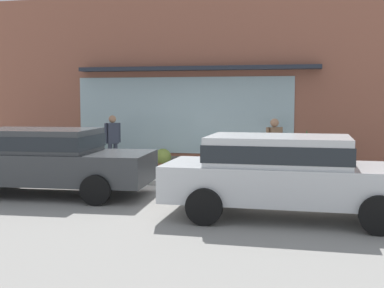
{
  "coord_description": "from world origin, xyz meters",
  "views": [
    {
      "loc": [
        3.18,
        -12.35,
        2.15
      ],
      "look_at": [
        0.23,
        1.2,
        0.91
      ],
      "focal_mm": 47.65,
      "sensor_mm": 36.0,
      "label": 1
    }
  ],
  "objects_px": {
    "pedestrian_passerby": "(113,138)",
    "potted_plant_window_right": "(241,164)",
    "potted_plant_low_front": "(306,153)",
    "potted_plant_trailing_edge": "(90,154)",
    "parked_car_dark_gray": "(44,157)",
    "potted_plant_by_entrance": "(349,157)",
    "parked_car_silver": "(286,171)",
    "potted_plant_near_hydrant": "(163,159)",
    "fire_hydrant": "(247,165)",
    "pedestrian_with_handbag": "(275,145)"
  },
  "relations": [
    {
      "from": "pedestrian_passerby",
      "to": "potted_plant_window_right",
      "type": "xyz_separation_m",
      "value": [
        3.72,
        0.8,
        -0.76
      ]
    },
    {
      "from": "potted_plant_low_front",
      "to": "potted_plant_trailing_edge",
      "type": "bearing_deg",
      "value": 178.2
    },
    {
      "from": "parked_car_dark_gray",
      "to": "potted_plant_by_entrance",
      "type": "xyz_separation_m",
      "value": [
        6.9,
        4.36,
        -0.33
      ]
    },
    {
      "from": "parked_car_silver",
      "to": "potted_plant_near_hydrant",
      "type": "bearing_deg",
      "value": 126.02
    },
    {
      "from": "parked_car_dark_gray",
      "to": "potted_plant_near_hydrant",
      "type": "xyz_separation_m",
      "value": [
        1.52,
        4.38,
        -0.51
      ]
    },
    {
      "from": "potted_plant_low_front",
      "to": "potted_plant_by_entrance",
      "type": "bearing_deg",
      "value": -2.87
    },
    {
      "from": "potted_plant_trailing_edge",
      "to": "parked_car_dark_gray",
      "type": "bearing_deg",
      "value": -78.55
    },
    {
      "from": "parked_car_silver",
      "to": "potted_plant_trailing_edge",
      "type": "distance_m",
      "value": 8.5
    },
    {
      "from": "potted_plant_near_hydrant",
      "to": "potted_plant_trailing_edge",
      "type": "bearing_deg",
      "value": 174.08
    },
    {
      "from": "parked_car_silver",
      "to": "fire_hydrant",
      "type": "bearing_deg",
      "value": 107.01
    },
    {
      "from": "pedestrian_with_handbag",
      "to": "parked_car_silver",
      "type": "xyz_separation_m",
      "value": [
        0.41,
        -4.03,
        -0.1
      ]
    },
    {
      "from": "pedestrian_with_handbag",
      "to": "potted_plant_trailing_edge",
      "type": "bearing_deg",
      "value": 126.66
    },
    {
      "from": "pedestrian_with_handbag",
      "to": "potted_plant_near_hydrant",
      "type": "distance_m",
      "value": 3.74
    },
    {
      "from": "pedestrian_with_handbag",
      "to": "pedestrian_passerby",
      "type": "height_order",
      "value": "pedestrian_passerby"
    },
    {
      "from": "pedestrian_with_handbag",
      "to": "parked_car_silver",
      "type": "distance_m",
      "value": 4.05
    },
    {
      "from": "parked_car_dark_gray",
      "to": "potted_plant_near_hydrant",
      "type": "height_order",
      "value": "parked_car_dark_gray"
    },
    {
      "from": "pedestrian_with_handbag",
      "to": "potted_plant_window_right",
      "type": "xyz_separation_m",
      "value": [
        -1.09,
        1.71,
        -0.74
      ]
    },
    {
      "from": "pedestrian_with_handbag",
      "to": "pedestrian_passerby",
      "type": "xyz_separation_m",
      "value": [
        -4.81,
        0.91,
        0.02
      ]
    },
    {
      "from": "parked_car_dark_gray",
      "to": "potted_plant_by_entrance",
      "type": "distance_m",
      "value": 8.17
    },
    {
      "from": "parked_car_silver",
      "to": "potted_plant_by_entrance",
      "type": "distance_m",
      "value": 5.66
    },
    {
      "from": "pedestrian_passerby",
      "to": "potted_plant_window_right",
      "type": "distance_m",
      "value": 3.88
    },
    {
      "from": "potted_plant_near_hydrant",
      "to": "pedestrian_with_handbag",
      "type": "bearing_deg",
      "value": -22.52
    },
    {
      "from": "pedestrian_passerby",
      "to": "parked_car_dark_gray",
      "type": "relative_size",
      "value": 0.35
    },
    {
      "from": "pedestrian_passerby",
      "to": "potted_plant_near_hydrant",
      "type": "xyz_separation_m",
      "value": [
        1.4,
        0.5,
        -0.64
      ]
    },
    {
      "from": "fire_hydrant",
      "to": "potted_plant_window_right",
      "type": "xyz_separation_m",
      "value": [
        -0.38,
        1.83,
        -0.22
      ]
    },
    {
      "from": "potted_plant_by_entrance",
      "to": "pedestrian_passerby",
      "type": "bearing_deg",
      "value": -175.89
    },
    {
      "from": "parked_car_silver",
      "to": "potted_plant_trailing_edge",
      "type": "bearing_deg",
      "value": 138.71
    },
    {
      "from": "potted_plant_trailing_edge",
      "to": "potted_plant_near_hydrant",
      "type": "relative_size",
      "value": 1.16
    },
    {
      "from": "parked_car_dark_gray",
      "to": "potted_plant_low_front",
      "type": "relative_size",
      "value": 3.67
    },
    {
      "from": "potted_plant_by_entrance",
      "to": "potted_plant_low_front",
      "type": "bearing_deg",
      "value": 177.13
    },
    {
      "from": "fire_hydrant",
      "to": "parked_car_dark_gray",
      "type": "xyz_separation_m",
      "value": [
        -4.22,
        -2.84,
        0.42
      ]
    },
    {
      "from": "parked_car_dark_gray",
      "to": "potted_plant_low_front",
      "type": "xyz_separation_m",
      "value": [
        5.74,
        4.42,
        -0.23
      ]
    },
    {
      "from": "fire_hydrant",
      "to": "potted_plant_trailing_edge",
      "type": "height_order",
      "value": "fire_hydrant"
    },
    {
      "from": "potted_plant_low_front",
      "to": "parked_car_dark_gray",
      "type": "bearing_deg",
      "value": -142.4
    },
    {
      "from": "fire_hydrant",
      "to": "potted_plant_by_entrance",
      "type": "height_order",
      "value": "potted_plant_by_entrance"
    },
    {
      "from": "fire_hydrant",
      "to": "potted_plant_window_right",
      "type": "distance_m",
      "value": 1.88
    },
    {
      "from": "pedestrian_with_handbag",
      "to": "potted_plant_low_front",
      "type": "height_order",
      "value": "pedestrian_with_handbag"
    },
    {
      "from": "fire_hydrant",
      "to": "parked_car_dark_gray",
      "type": "height_order",
      "value": "parked_car_dark_gray"
    },
    {
      "from": "potted_plant_trailing_edge",
      "to": "potted_plant_by_entrance",
      "type": "distance_m",
      "value": 7.84
    },
    {
      "from": "pedestrian_passerby",
      "to": "potted_plant_near_hydrant",
      "type": "relative_size",
      "value": 2.55
    },
    {
      "from": "parked_car_dark_gray",
      "to": "potted_plant_window_right",
      "type": "distance_m",
      "value": 6.08
    },
    {
      "from": "pedestrian_passerby",
      "to": "potted_plant_by_entrance",
      "type": "distance_m",
      "value": 6.81
    },
    {
      "from": "potted_plant_window_right",
      "to": "potted_plant_low_front",
      "type": "bearing_deg",
      "value": -7.5
    },
    {
      "from": "pedestrian_passerby",
      "to": "potted_plant_by_entrance",
      "type": "relative_size",
      "value": 1.53
    },
    {
      "from": "pedestrian_passerby",
      "to": "parked_car_silver",
      "type": "distance_m",
      "value": 7.2
    },
    {
      "from": "fire_hydrant",
      "to": "potted_plant_window_right",
      "type": "relative_size",
      "value": 1.97
    },
    {
      "from": "fire_hydrant",
      "to": "potted_plant_near_hydrant",
      "type": "height_order",
      "value": "fire_hydrant"
    },
    {
      "from": "potted_plant_low_front",
      "to": "potted_plant_window_right",
      "type": "bearing_deg",
      "value": 172.5
    },
    {
      "from": "pedestrian_passerby",
      "to": "potted_plant_low_front",
      "type": "xyz_separation_m",
      "value": [
        5.62,
        0.55,
        -0.36
      ]
    },
    {
      "from": "potted_plant_by_entrance",
      "to": "potted_plant_trailing_edge",
      "type": "bearing_deg",
      "value": 178.04
    }
  ]
}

